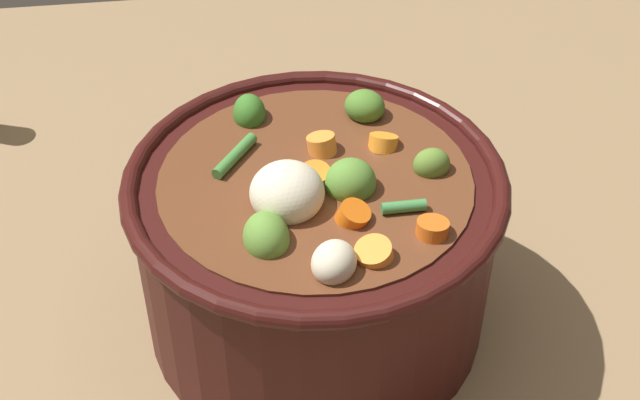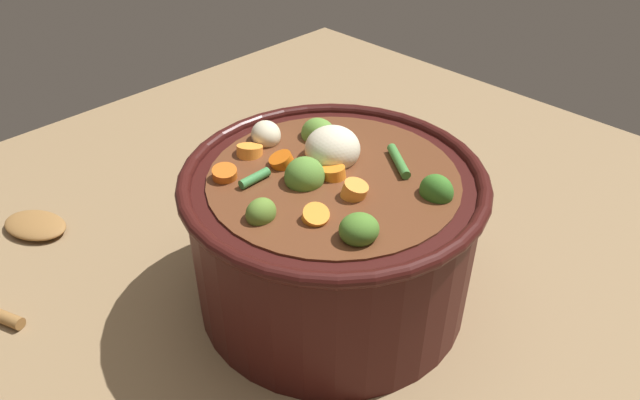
{
  "view_description": "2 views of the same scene",
  "coord_description": "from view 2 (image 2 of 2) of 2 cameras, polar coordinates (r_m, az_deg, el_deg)",
  "views": [
    {
      "loc": [
        -0.06,
        -0.49,
        0.55
      ],
      "look_at": [
        0.0,
        0.01,
        0.12
      ],
      "focal_mm": 50.94,
      "sensor_mm": 36.0,
      "label": 1
    },
    {
      "loc": [
        0.32,
        0.3,
        0.43
      ],
      "look_at": [
        0.01,
        -0.01,
        0.12
      ],
      "focal_mm": 33.64,
      "sensor_mm": 36.0,
      "label": 2
    }
  ],
  "objects": [
    {
      "name": "ground_plane",
      "position": [
        0.62,
        1.12,
        -8.8
      ],
      "size": [
        1.1,
        1.1,
        0.0
      ],
      "primitive_type": "plane",
      "color": "#8C704C"
    },
    {
      "name": "wooden_spoon",
      "position": [
        0.75,
        -27.77,
        -4.06
      ],
      "size": [
        0.19,
        0.19,
        0.01
      ],
      "color": "olive",
      "rests_on": "ground_plane"
    },
    {
      "name": "cooking_pot",
      "position": [
        0.57,
        1.19,
        -3.17
      ],
      "size": [
        0.28,
        0.28,
        0.17
      ],
      "color": "#38110F",
      "rests_on": "ground_plane"
    }
  ]
}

